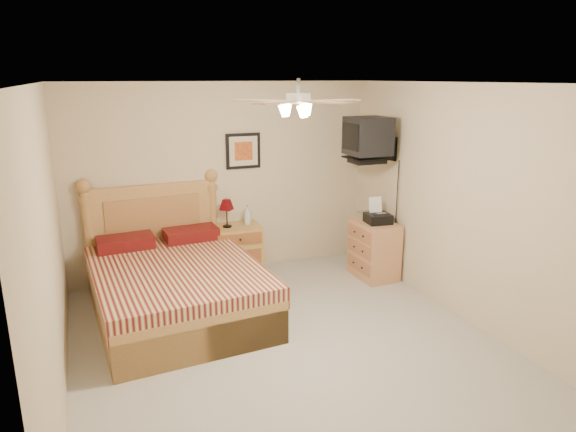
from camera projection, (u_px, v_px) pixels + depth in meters
name	position (u px, v px, depth m)	size (l,w,h in m)	color
floor	(289.00, 348.00, 5.00)	(4.50, 4.50, 0.00)	#A5A195
ceiling	(289.00, 83.00, 4.34)	(4.00, 4.50, 0.04)	white
wall_back	(223.00, 180.00, 6.68)	(4.00, 0.04, 2.50)	beige
wall_front	(454.00, 336.00, 2.66)	(4.00, 0.04, 2.50)	beige
wall_left	(49.00, 252.00, 3.94)	(0.04, 4.50, 2.50)	beige
wall_right	(464.00, 205.00, 5.40)	(0.04, 4.50, 2.50)	beige
bed	(175.00, 255.00, 5.50)	(1.66, 2.18, 1.41)	#B57D3A
nightstand	(236.00, 251.00, 6.73)	(0.63, 0.47, 0.68)	#A67632
table_lamp	(227.00, 213.00, 6.56)	(0.20, 0.20, 0.36)	#56050A
lotion_bottle	(247.00, 215.00, 6.71)	(0.10, 0.10, 0.25)	silver
framed_picture	(243.00, 151.00, 6.66)	(0.46, 0.04, 0.46)	black
dresser	(374.00, 250.00, 6.69)	(0.44, 0.63, 0.75)	#AB6F47
fax_machine	(378.00, 211.00, 6.51)	(0.30, 0.32, 0.32)	black
magazine_lower	(361.00, 217.00, 6.78)	(0.21, 0.28, 0.03)	tan
magazine_upper	(362.00, 214.00, 6.81)	(0.22, 0.30, 0.02)	gray
wall_tv	(378.00, 139.00, 6.36)	(0.56, 0.46, 0.58)	black
ceiling_fan	(298.00, 101.00, 4.20)	(1.14, 1.14, 0.28)	white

